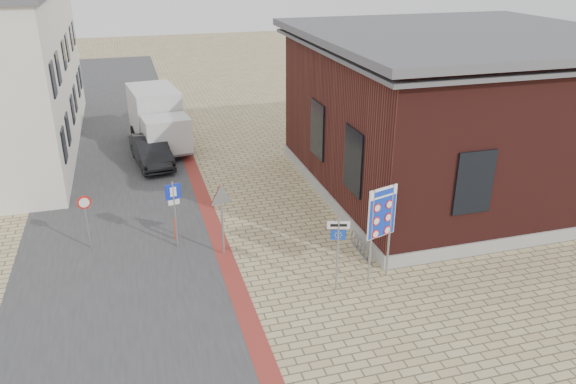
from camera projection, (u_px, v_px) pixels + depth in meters
ground at (309, 300)px, 17.15m from camera, size 120.00×120.00×0.00m
road_strip at (117, 157)px, 28.96m from camera, size 7.00×60.00×0.02m
curb_strip at (198, 185)px, 25.45m from camera, size 0.60×40.00×0.02m
brick_building at (457, 109)px, 24.24m from camera, size 13.00×13.00×6.80m
townhouse_far at (13, 52)px, 33.83m from camera, size 7.40×6.40×8.30m
bike_rack at (361, 247)px, 19.67m from camera, size 0.08×1.80×0.60m
sedan at (151, 151)px, 27.69m from camera, size 2.05×4.48×1.42m
box_truck at (158, 118)px, 29.92m from camera, size 3.00×6.02×3.03m
border_sign at (382, 214)px, 17.30m from camera, size 1.07×0.38×3.24m
essen_sign at (338, 242)px, 17.00m from camera, size 0.67×0.23×2.55m
parking_sign at (174, 203)px, 19.54m from camera, size 0.55×0.16×2.51m
yield_sign at (221, 203)px, 18.93m from camera, size 0.90×0.30×2.60m
speed_sign at (86, 214)px, 19.57m from camera, size 0.48×0.12×2.05m
bollard at (175, 229)px, 20.48m from camera, size 0.10×0.10×0.93m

